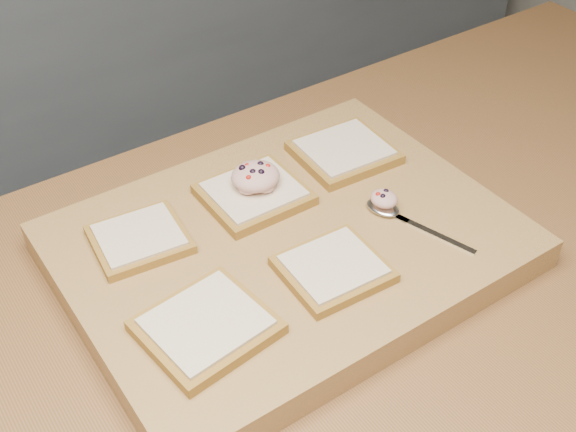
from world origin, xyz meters
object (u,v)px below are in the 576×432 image
object	(u,v)px
cutting_board	(288,246)
bread_far_center	(254,194)
tuna_salad_dollop	(255,176)
spoon	(390,211)

from	to	relation	value
cutting_board	bread_far_center	size ratio (longest dim) A/B	4.26
bread_far_center	tuna_salad_dollop	size ratio (longest dim) A/B	1.97
tuna_salad_dollop	spoon	xyz separation A→B (m)	(0.12, -0.13, -0.03)
cutting_board	spoon	distance (m)	0.14
cutting_board	bread_far_center	bearing A→B (deg)	88.94
tuna_salad_dollop	spoon	world-z (taller)	tuna_salad_dollop
cutting_board	spoon	world-z (taller)	spoon
bread_far_center	tuna_salad_dollop	world-z (taller)	tuna_salad_dollop
cutting_board	tuna_salad_dollop	world-z (taller)	tuna_salad_dollop
spoon	bread_far_center	bearing A→B (deg)	135.40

